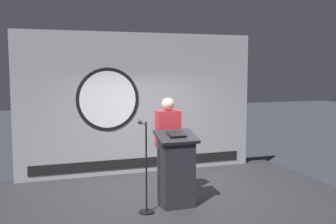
# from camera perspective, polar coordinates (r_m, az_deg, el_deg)

# --- Properties ---
(ground_plane) EXTENTS (40.00, 40.00, 0.00)m
(ground_plane) POSITION_cam_1_polar(r_m,az_deg,el_deg) (7.47, 0.14, -13.78)
(ground_plane) COLOR #383D47
(stage_platform) EXTENTS (6.40, 4.00, 0.30)m
(stage_platform) POSITION_cam_1_polar(r_m,az_deg,el_deg) (7.42, 0.14, -12.69)
(stage_platform) COLOR #333338
(stage_platform) RESTS_ON ground
(banner_display) EXTENTS (5.14, 0.12, 2.98)m
(banner_display) POSITION_cam_1_polar(r_m,az_deg,el_deg) (8.82, -4.05, 1.10)
(banner_display) COLOR #9E9EA3
(banner_display) RESTS_ON stage_platform
(podium) EXTENTS (0.64, 0.49, 1.24)m
(podium) POSITION_cam_1_polar(r_m,az_deg,el_deg) (6.76, 1.15, -7.97)
(podium) COLOR #26262B
(podium) RESTS_ON stage_platform
(speaker_person) EXTENTS (0.40, 0.26, 1.74)m
(speaker_person) POSITION_cam_1_polar(r_m,az_deg,el_deg) (7.14, 0.00, -4.81)
(speaker_person) COLOR black
(speaker_person) RESTS_ON stage_platform
(microphone_stand) EXTENTS (0.24, 0.50, 1.43)m
(microphone_stand) POSITION_cam_1_polar(r_m,az_deg,el_deg) (6.52, -3.12, -9.44)
(microphone_stand) COLOR black
(microphone_stand) RESTS_ON stage_platform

